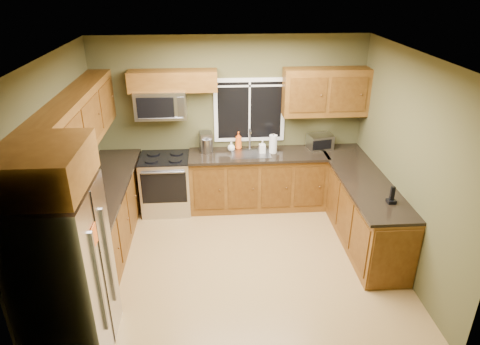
{
  "coord_description": "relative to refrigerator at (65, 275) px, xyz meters",
  "views": [
    {
      "loc": [
        -0.3,
        -4.68,
        3.52
      ],
      "look_at": [
        0.05,
        0.35,
        1.15
      ],
      "focal_mm": 32.0,
      "sensor_mm": 36.0,
      "label": 1
    }
  ],
  "objects": [
    {
      "name": "upper_cabinets_back_left",
      "position": [
        0.89,
        2.94,
        1.17
      ],
      "size": [
        1.3,
        0.33,
        0.3
      ],
      "primitive_type": "cube",
      "color": "brown",
      "rests_on": "back_wall"
    },
    {
      "name": "back_wall",
      "position": [
        1.74,
        3.1,
        0.45
      ],
      "size": [
        4.2,
        0.0,
        4.2
      ],
      "primitive_type": "plane",
      "rotation": [
        1.57,
        0.0,
        0.0
      ],
      "color": "#4B4929",
      "rests_on": "ground"
    },
    {
      "name": "cordless_phone",
      "position": [
        3.62,
        1.09,
        0.11
      ],
      "size": [
        0.11,
        0.11,
        0.22
      ],
      "color": "black",
      "rests_on": "countertop_peninsula"
    },
    {
      "name": "countertop_peninsula",
      "position": [
        3.51,
        1.85,
        0.02
      ],
      "size": [
        0.65,
        2.5,
        0.04
      ],
      "primitive_type": "cube",
      "color": "black",
      "rests_on": "base_cabinets_peninsula"
    },
    {
      "name": "left_wall",
      "position": [
        -0.36,
        1.3,
        0.45
      ],
      "size": [
        0.0,
        3.6,
        3.6
      ],
      "primitive_type": "plane",
      "rotation": [
        1.57,
        0.0,
        1.57
      ],
      "color": "#4B4929",
      "rests_on": "ground"
    },
    {
      "name": "floor",
      "position": [
        1.74,
        1.3,
        -0.9
      ],
      "size": [
        4.2,
        4.2,
        0.0
      ],
      "primitive_type": "plane",
      "color": "olive",
      "rests_on": "ground"
    },
    {
      "name": "window",
      "position": [
        2.04,
        3.08,
        0.65
      ],
      "size": [
        1.12,
        0.03,
        1.02
      ],
      "color": "white",
      "rests_on": "back_wall"
    },
    {
      "name": "right_wall",
      "position": [
        3.84,
        1.3,
        0.45
      ],
      "size": [
        0.0,
        3.6,
        3.6
      ],
      "primitive_type": "plane",
      "rotation": [
        1.57,
        0.0,
        -1.57
      ],
      "color": "#4B4929",
      "rests_on": "ground"
    },
    {
      "name": "soap_bottle_a",
      "position": [
        1.86,
        3.0,
        0.18
      ],
      "size": [
        0.12,
        0.13,
        0.28
      ],
      "primitive_type": "imported",
      "rotation": [
        0.0,
        0.0,
        -0.16
      ],
      "color": "orange",
      "rests_on": "countertop_back"
    },
    {
      "name": "refrigerator",
      "position": [
        0.0,
        0.0,
        0.0
      ],
      "size": [
        0.74,
        0.9,
        1.8
      ],
      "color": "#B7B7BC",
      "rests_on": "ground"
    },
    {
      "name": "range",
      "position": [
        0.69,
        2.77,
        -0.43
      ],
      "size": [
        0.76,
        0.69,
        0.94
      ],
      "color": "#B7B7BC",
      "rests_on": "ground"
    },
    {
      "name": "microwave",
      "position": [
        0.69,
        2.91,
        0.83
      ],
      "size": [
        0.76,
        0.41,
        0.42
      ],
      "color": "#B7B7BC",
      "rests_on": "back_wall"
    },
    {
      "name": "base_cabinets_peninsula",
      "position": [
        3.54,
        1.84,
        -0.45
      ],
      "size": [
        0.6,
        2.52,
        0.9
      ],
      "color": "brown",
      "rests_on": "ground"
    },
    {
      "name": "countertop_left",
      "position": [
        -0.04,
        1.78,
        0.02
      ],
      "size": [
        0.65,
        2.65,
        0.04
      ],
      "primitive_type": "cube",
      "color": "black",
      "rests_on": "base_cabinets_left"
    },
    {
      "name": "ceiling",
      "position": [
        1.74,
        1.3,
        1.8
      ],
      "size": [
        4.2,
        4.2,
        0.0
      ],
      "primitive_type": "plane",
      "rotation": [
        3.14,
        0.0,
        0.0
      ],
      "color": "white",
      "rests_on": "back_wall"
    },
    {
      "name": "upper_cabinets_left",
      "position": [
        -0.2,
        1.78,
        0.96
      ],
      "size": [
        0.33,
        2.65,
        0.72
      ],
      "primitive_type": "cube",
      "color": "brown",
      "rests_on": "left_wall"
    },
    {
      "name": "paper_towel_roll",
      "position": [
        2.39,
        2.8,
        0.18
      ],
      "size": [
        0.13,
        0.13,
        0.32
      ],
      "color": "white",
      "rests_on": "countertop_back"
    },
    {
      "name": "toaster_oven",
      "position": [
        3.16,
        2.92,
        0.16
      ],
      "size": [
        0.42,
        0.35,
        0.23
      ],
      "color": "#B7B7BC",
      "rests_on": "countertop_back"
    },
    {
      "name": "countertop_back",
      "position": [
        2.15,
        2.78,
        0.02
      ],
      "size": [
        2.17,
        0.65,
        0.04
      ],
      "primitive_type": "cube",
      "color": "black",
      "rests_on": "base_cabinets_back"
    },
    {
      "name": "sink",
      "position": [
        2.04,
        2.79,
        0.05
      ],
      "size": [
        0.6,
        0.42,
        0.36
      ],
      "color": "slate",
      "rests_on": "countertop_back"
    },
    {
      "name": "soap_bottle_c",
      "position": [
        1.74,
        2.91,
        0.11
      ],
      "size": [
        0.14,
        0.14,
        0.15
      ],
      "primitive_type": "imported",
      "rotation": [
        0.0,
        0.0,
        0.23
      ],
      "color": "white",
      "rests_on": "countertop_back"
    },
    {
      "name": "coffee_maker",
      "position": [
        1.34,
        2.94,
        0.18
      ],
      "size": [
        0.22,
        0.27,
        0.31
      ],
      "color": "slate",
      "rests_on": "countertop_back"
    },
    {
      "name": "front_wall",
      "position": [
        1.74,
        -0.5,
        0.45
      ],
      "size": [
        4.2,
        0.0,
        4.2
      ],
      "primitive_type": "plane",
      "rotation": [
        -1.57,
        0.0,
        0.0
      ],
      "color": "#4B4929",
      "rests_on": "ground"
    },
    {
      "name": "upper_cabinet_over_fridge",
      "position": [
        -0.0,
        0.0,
        1.13
      ],
      "size": [
        0.72,
        0.9,
        0.38
      ],
      "primitive_type": "cube",
      "color": "brown",
      "rests_on": "left_wall"
    },
    {
      "name": "base_cabinets_left",
      "position": [
        -0.06,
        1.78,
        -0.45
      ],
      "size": [
        0.6,
        2.65,
        0.9
      ],
      "primitive_type": "cube",
      "color": "brown",
      "rests_on": "ground"
    },
    {
      "name": "upper_cabinets_back_right",
      "position": [
        3.19,
        2.94,
        0.96
      ],
      "size": [
        1.3,
        0.33,
        0.72
      ],
      "primitive_type": "cube",
      "color": "brown",
      "rests_on": "back_wall"
    },
    {
      "name": "base_cabinets_back",
      "position": [
        2.15,
        2.8,
        -0.45
      ],
      "size": [
        2.17,
        0.6,
        0.9
      ],
      "primitive_type": "cube",
      "color": "brown",
      "rests_on": "ground"
    },
    {
      "name": "kettle",
      "position": [
        1.35,
        2.86,
        0.17
      ],
      "size": [
        0.19,
        0.19,
        0.28
      ],
      "color": "#B7B7BC",
      "rests_on": "countertop_back"
    },
    {
      "name": "soap_bottle_b",
      "position": [
        2.22,
        2.8,
        0.14
      ],
      "size": [
        0.1,
        0.1,
        0.21
      ],
      "primitive_type": "imported",
      "rotation": [
        0.0,
        0.0,
        0.05
      ],
      "color": "white",
      "rests_on": "countertop_back"
    }
  ]
}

